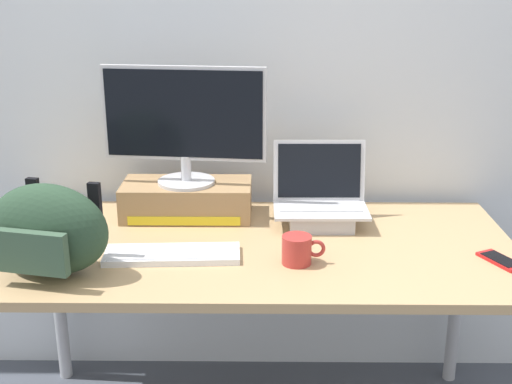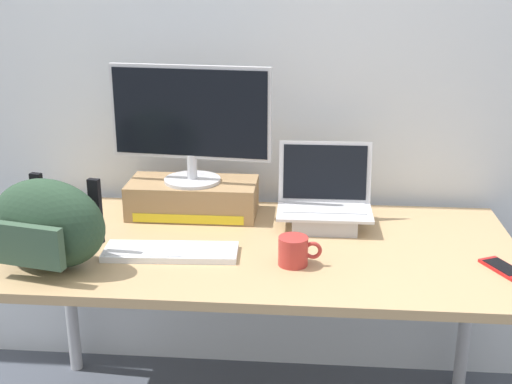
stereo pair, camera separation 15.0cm
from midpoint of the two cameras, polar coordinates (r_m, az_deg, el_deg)
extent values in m
cube|color=silver|center=(2.56, -1.59, 11.67)|extent=(7.00, 0.10, 2.60)
cube|color=tan|center=(2.21, -1.95, -4.82)|extent=(1.70, 0.82, 0.03)
cylinder|color=#B2B2B7|center=(2.83, -17.95, -8.61)|extent=(0.05, 0.05, 0.72)
cylinder|color=#B2B2B7|center=(2.77, 15.23, -8.89)|extent=(0.05, 0.05, 0.72)
cube|color=#9E7A51|center=(2.45, -7.64, -0.65)|extent=(0.46, 0.22, 0.13)
cube|color=yellow|center=(2.36, -7.97, -2.49)|extent=(0.39, 0.00, 0.03)
cylinder|color=silver|center=(2.42, -7.71, 0.87)|extent=(0.20, 0.20, 0.01)
cylinder|color=silver|center=(2.41, -7.76, 2.01)|extent=(0.04, 0.04, 0.09)
cube|color=silver|center=(2.36, -7.97, 6.61)|extent=(0.58, 0.08, 0.33)
cube|color=black|center=(2.35, -8.04, 6.55)|extent=(0.55, 0.06, 0.31)
cube|color=#ADADB2|center=(2.36, 3.67, -2.20)|extent=(0.22, 0.20, 0.05)
cube|color=silver|center=(2.35, 3.69, -1.47)|extent=(0.33, 0.22, 0.01)
cube|color=#B7B7BC|center=(2.36, 3.67, -1.18)|extent=(0.29, 0.12, 0.00)
cube|color=silver|center=(2.39, 3.62, 1.81)|extent=(0.33, 0.05, 0.22)
cube|color=black|center=(2.39, 3.62, 1.79)|extent=(0.29, 0.04, 0.19)
cube|color=white|center=(2.13, -9.15, -5.30)|extent=(0.43, 0.16, 0.02)
cube|color=silver|center=(2.12, -9.17, -5.02)|extent=(0.40, 0.14, 0.00)
ellipsoid|color=#28422D|center=(2.07, -19.23, -3.04)|extent=(0.40, 0.26, 0.28)
cube|color=#38513D|center=(1.99, -20.72, -4.86)|extent=(0.22, 0.08, 0.12)
cube|color=black|center=(2.19, -20.14, -1.49)|extent=(0.04, 0.03, 0.21)
cube|color=black|center=(2.09, -15.46, -1.96)|extent=(0.04, 0.03, 0.21)
cylinder|color=#B2332D|center=(2.05, 1.39, -4.97)|extent=(0.09, 0.09, 0.09)
torus|color=#B2332D|center=(2.05, 3.06, -4.86)|extent=(0.06, 0.01, 0.06)
cube|color=red|center=(2.18, 18.27, -5.59)|extent=(0.12, 0.16, 0.01)
cube|color=black|center=(2.18, 18.29, -5.46)|extent=(0.10, 0.13, 0.00)
sphere|color=#2393CC|center=(2.34, -18.59, -2.63)|extent=(0.11, 0.11, 0.11)
sphere|color=black|center=(2.30, -19.42, -2.72)|extent=(0.02, 0.02, 0.02)
sphere|color=black|center=(2.29, -18.53, -2.74)|extent=(0.02, 0.02, 0.02)
camera|label=1|loc=(0.07, -92.01, -0.68)|focal=47.01mm
camera|label=2|loc=(0.07, 87.99, 0.68)|focal=47.01mm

